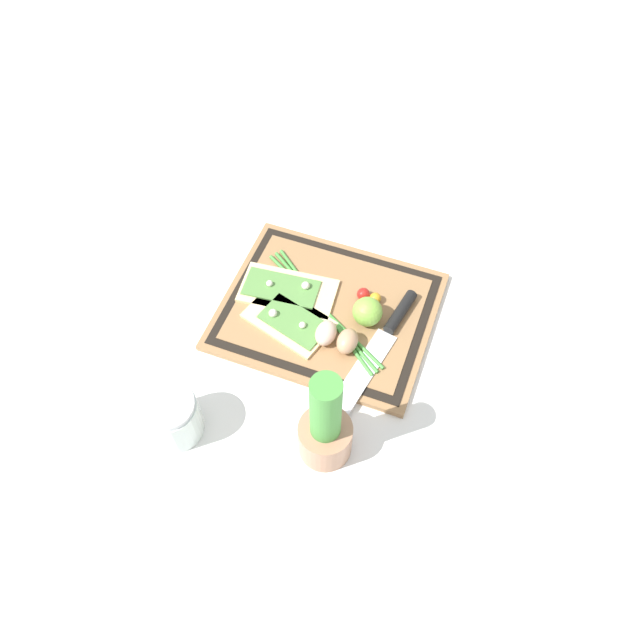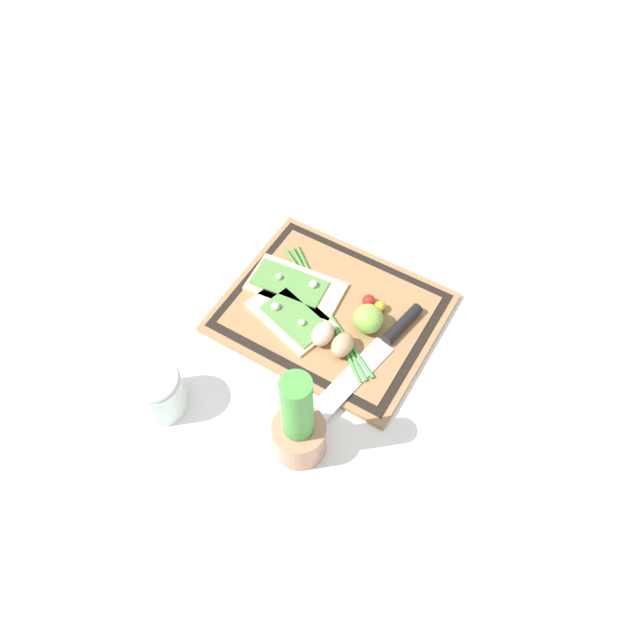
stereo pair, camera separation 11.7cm
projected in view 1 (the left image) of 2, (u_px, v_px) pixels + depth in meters
name	position (u px, v px, depth m)	size (l,w,h in m)	color
ground_plane	(327.00, 313.00, 1.22)	(6.00, 6.00, 0.00)	white
cutting_board	(327.00, 311.00, 1.21)	(0.40, 0.33, 0.02)	#997047
pizza_slice_near	(287.00, 290.00, 1.22)	(0.20, 0.12, 0.02)	beige
pizza_slice_far	(290.00, 320.00, 1.18)	(0.18, 0.14, 0.02)	beige
knife	(389.00, 330.00, 1.17)	(0.08, 0.29, 0.02)	silver
egg_brown	(347.00, 341.00, 1.14)	(0.04, 0.05, 0.04)	tan
egg_pink	(326.00, 333.00, 1.15)	(0.04, 0.05, 0.04)	beige
lime	(367.00, 313.00, 1.16)	(0.06, 0.06, 0.06)	#7FB742
cherry_tomato_red	(363.00, 294.00, 1.21)	(0.03, 0.03, 0.03)	red
cherry_tomato_yellow	(375.00, 298.00, 1.20)	(0.02, 0.02, 0.02)	gold
scallion_bunch	(324.00, 309.00, 1.20)	(0.30, 0.22, 0.01)	#47933D
herb_pot	(325.00, 428.00, 1.00)	(0.09, 0.09, 0.22)	#AD7A5B
sauce_jar	(173.00, 418.00, 1.05)	(0.09, 0.09, 0.09)	silver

